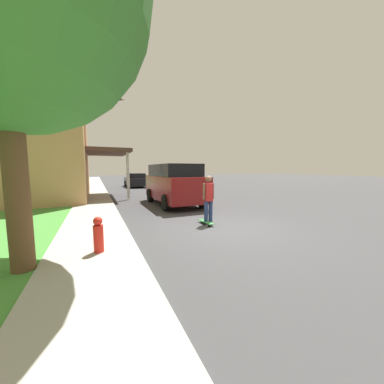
# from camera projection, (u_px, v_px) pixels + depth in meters

# --- Properties ---
(ground_plane) EXTENTS (120.00, 120.00, 0.00)m
(ground_plane) POSITION_uv_depth(u_px,v_px,m) (221.00, 228.00, 6.62)
(ground_plane) COLOR #3D3D3F
(sidewalk) EXTENTS (1.80, 80.00, 0.10)m
(sidewalk) POSITION_uv_depth(u_px,v_px,m) (94.00, 205.00, 10.57)
(sidewalk) COLOR #ADA89E
(sidewalk) RESTS_ON ground_plane
(suv_parked) EXTENTS (2.02, 4.66, 2.05)m
(suv_parked) POSITION_uv_depth(u_px,v_px,m) (174.00, 183.00, 10.88)
(suv_parked) COLOR maroon
(suv_parked) RESTS_ON ground_plane
(car_down_street) EXTENTS (1.92, 4.27, 1.39)m
(car_down_street) POSITION_uv_depth(u_px,v_px,m) (136.00, 180.00, 21.88)
(car_down_street) COLOR black
(car_down_street) RESTS_ON ground_plane
(skateboarder) EXTENTS (0.41, 0.21, 1.60)m
(skateboarder) POSITION_uv_depth(u_px,v_px,m) (208.00, 198.00, 7.04)
(skateboarder) COLOR navy
(skateboarder) RESTS_ON ground_plane
(skateboard) EXTENTS (0.22, 0.79, 0.10)m
(skateboard) POSITION_uv_depth(u_px,v_px,m) (206.00, 222.00, 7.03)
(skateboard) COLOR #337F3D
(skateboard) RESTS_ON ground_plane
(fire_hydrant) EXTENTS (0.20, 0.20, 0.74)m
(fire_hydrant) POSITION_uv_depth(u_px,v_px,m) (98.00, 235.00, 4.41)
(fire_hydrant) COLOR red
(fire_hydrant) RESTS_ON sidewalk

